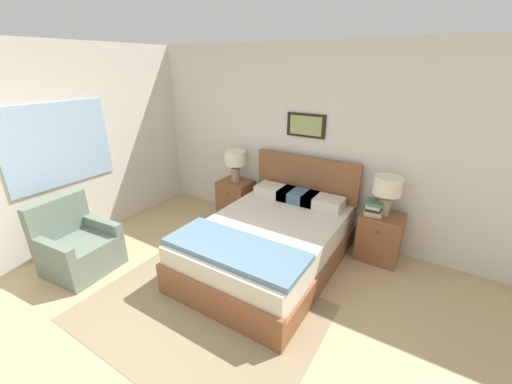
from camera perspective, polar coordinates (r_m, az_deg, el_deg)
ground_plane at (r=3.13m, az=-18.81°, el=-27.43°), size 16.00×16.00×0.00m
wall_back at (r=4.49m, az=8.28°, el=8.93°), size 7.27×0.09×2.60m
wall_left at (r=5.03m, az=-26.69°, el=8.23°), size 0.08×5.26×2.60m
area_rug_main at (r=3.43m, az=-10.17°, el=-20.75°), size 2.35×1.70×0.01m
bed at (r=3.87m, az=2.47°, el=-9.02°), size 1.51×2.14×1.15m
armchair at (r=4.37m, az=-29.69°, el=-8.74°), size 0.76×0.77×0.88m
nightstand_near_window at (r=5.04m, az=-3.73°, el=-1.32°), size 0.50×0.43×0.62m
nightstand_by_door at (r=4.27m, az=21.52°, el=-7.61°), size 0.50×0.43×0.62m
table_lamp_near_window at (r=4.82m, az=-3.80°, el=5.77°), size 0.33×0.33×0.49m
table_lamp_by_door at (r=4.01m, az=22.74°, el=0.54°), size 0.33×0.33×0.49m
book_thick_bottom at (r=4.10m, az=20.53°, el=-3.55°), size 0.23×0.23×0.04m
book_hardcover_middle at (r=4.09m, az=20.60°, el=-3.08°), size 0.20×0.22×0.04m
book_novel_upper at (r=4.07m, az=20.67°, el=-2.62°), size 0.20×0.29×0.03m
book_slim_near_top at (r=4.06m, az=20.73°, el=-2.20°), size 0.17×0.27×0.03m
book_paperback_top at (r=4.05m, az=20.80°, el=-1.76°), size 0.22×0.22×0.03m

